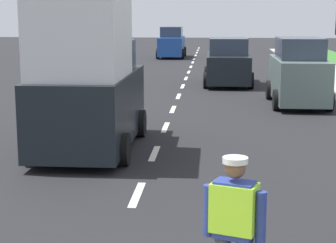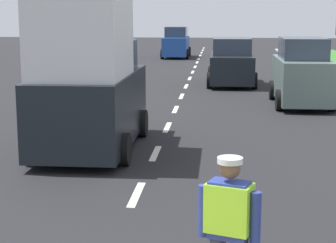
% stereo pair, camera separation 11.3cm
% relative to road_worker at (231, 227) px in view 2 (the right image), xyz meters
% --- Properties ---
extents(ground_plane, '(96.00, 96.00, 0.00)m').
position_rel_road_worker_xyz_m(ground_plane, '(-1.54, 19.18, -0.93)').
color(ground_plane, black).
extents(lane_center_line, '(0.14, 46.40, 0.01)m').
position_rel_road_worker_xyz_m(lane_center_line, '(-1.54, 23.38, -0.93)').
color(lane_center_line, silver).
rests_on(lane_center_line, ground).
extents(road_worker, '(0.76, 0.42, 1.67)m').
position_rel_road_worker_xyz_m(road_worker, '(0.00, 0.00, 0.00)').
color(road_worker, '#383D4C').
rests_on(road_worker, ground).
extents(delivery_truck, '(2.16, 4.60, 3.54)m').
position_rel_road_worker_xyz_m(delivery_truck, '(-3.03, 7.03, 0.68)').
color(delivery_truck, black).
rests_on(delivery_truck, ground).
extents(car_outgoing_far, '(2.05, 4.22, 2.02)m').
position_rel_road_worker_xyz_m(car_outgoing_far, '(0.37, 19.63, 0.01)').
color(car_outgoing_far, black).
rests_on(car_outgoing_far, ground).
extents(car_oncoming_third, '(1.89, 4.18, 2.12)m').
position_rel_road_worker_xyz_m(car_oncoming_third, '(-3.15, 34.84, 0.05)').
color(car_oncoming_third, '#1E4799').
rests_on(car_oncoming_third, ground).
extents(car_parked_far, '(1.87, 4.01, 2.27)m').
position_rel_road_worker_xyz_m(car_parked_far, '(2.61, 14.20, 0.12)').
color(car_parked_far, slate).
rests_on(car_parked_far, ground).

